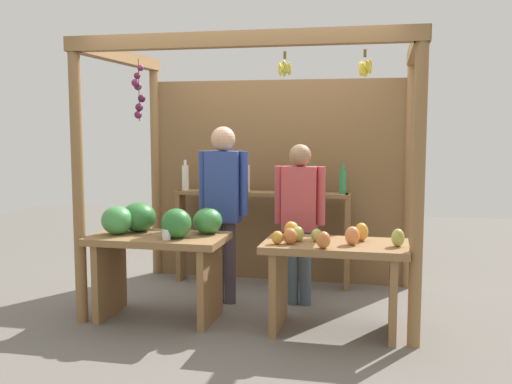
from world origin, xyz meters
name	(u,v)px	position (x,y,z in m)	size (l,w,h in m)	color
ground_plane	(260,302)	(0.00, 0.00, 0.00)	(12.00, 12.00, 0.00)	slate
market_stall	(268,155)	(0.00, 0.41, 1.40)	(2.92, 1.85, 2.43)	olive
fruit_counter_left	(157,242)	(-0.79, -0.63, 0.68)	(1.17, 0.67, 1.01)	olive
fruit_counter_right	(333,264)	(0.75, -0.66, 0.57)	(1.17, 0.64, 0.90)	olive
bottle_shelf_unit	(261,211)	(-0.12, 0.65, 0.79)	(1.87, 0.22, 1.34)	olive
vendor_man	(223,198)	(-0.34, -0.08, 1.02)	(0.48, 0.23, 1.69)	#443742
vendor_woman	(300,210)	(0.38, 0.02, 0.91)	(0.48, 0.21, 1.53)	#465662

